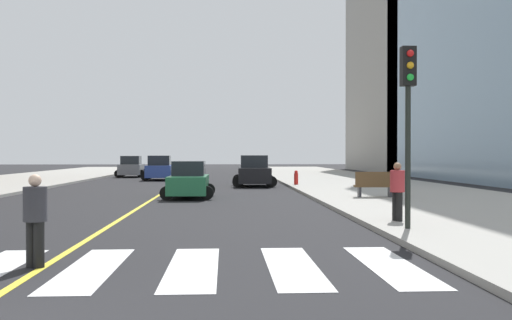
% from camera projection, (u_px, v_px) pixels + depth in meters
% --- Properties ---
extents(sidewalk_kerb_east, '(10.00, 120.00, 0.15)m').
position_uv_depth(sidewalk_kerb_east, '(415.00, 196.00, 26.76)').
color(sidewalk_kerb_east, '#9E9B93').
rests_on(sidewalk_kerb_east, ground).
extents(crosswalk_paint, '(13.50, 4.00, 0.01)m').
position_uv_depth(crosswalk_paint, '(40.00, 269.00, 10.12)').
color(crosswalk_paint, silver).
rests_on(crosswalk_paint, ground).
extents(lane_divider_paint, '(0.16, 80.00, 0.01)m').
position_uv_depth(lane_divider_paint, '(184.00, 179.00, 46.07)').
color(lane_divider_paint, yellow).
rests_on(lane_divider_paint, ground).
extents(parking_garage_concrete, '(18.00, 24.00, 26.59)m').
position_uv_depth(parking_garage_concrete, '(441.00, 60.00, 68.04)').
color(parking_garage_concrete, '#9E9B93').
rests_on(parking_garage_concrete, ground).
extents(car_blue_nearest, '(2.81, 4.40, 1.94)m').
position_uv_depth(car_blue_nearest, '(160.00, 169.00, 45.07)').
color(car_blue_nearest, '#2D479E').
rests_on(car_blue_nearest, ground).
extents(car_gray_second, '(2.73, 4.29, 1.89)m').
position_uv_depth(car_gray_second, '(131.00, 167.00, 51.11)').
color(car_gray_second, slate).
rests_on(car_gray_second, ground).
extents(car_green_third, '(2.43, 3.87, 1.72)m').
position_uv_depth(car_green_third, '(189.00, 181.00, 26.65)').
color(car_green_third, '#236B42').
rests_on(car_green_third, ground).
extents(car_black_fourth, '(2.81, 4.45, 1.97)m').
position_uv_depth(car_black_fourth, '(254.00, 172.00, 36.39)').
color(car_black_fourth, black).
rests_on(car_black_fourth, ground).
extents(traffic_light_near_corner, '(0.36, 0.41, 4.63)m').
position_uv_depth(traffic_light_near_corner, '(408.00, 100.00, 14.50)').
color(traffic_light_near_corner, black).
rests_on(traffic_light_near_corner, sidewalk_kerb_east).
extents(park_bench, '(1.83, 0.67, 1.12)m').
position_uv_depth(park_bench, '(375.00, 185.00, 25.21)').
color(park_bench, brown).
rests_on(park_bench, sidewalk_kerb_east).
extents(pedestrian_crossing, '(0.42, 0.42, 1.69)m').
position_uv_depth(pedestrian_crossing, '(35.00, 216.00, 10.28)').
color(pedestrian_crossing, black).
rests_on(pedestrian_crossing, ground).
extents(pedestrian_waiting_east, '(0.41, 0.41, 1.66)m').
position_uv_depth(pedestrian_waiting_east, '(397.00, 189.00, 16.20)').
color(pedestrian_waiting_east, black).
rests_on(pedestrian_waiting_east, sidewalk_kerb_east).
extents(fire_hydrant, '(0.26, 0.26, 0.89)m').
position_uv_depth(fire_hydrant, '(296.00, 178.00, 35.64)').
color(fire_hydrant, red).
rests_on(fire_hydrant, sidewalk_kerb_east).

